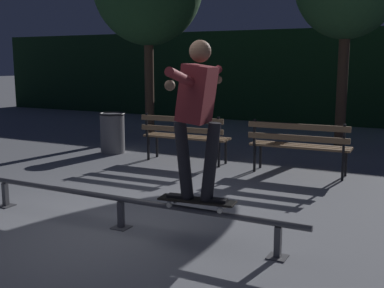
{
  "coord_description": "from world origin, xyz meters",
  "views": [
    {
      "loc": [
        2.98,
        -4.09,
        1.81
      ],
      "look_at": [
        0.46,
        0.82,
        0.85
      ],
      "focal_mm": 44.76,
      "sensor_mm": 36.0,
      "label": 1
    }
  ],
  "objects": [
    {
      "name": "ground_plane",
      "position": [
        0.0,
        0.0,
        0.0
      ],
      "size": [
        90.0,
        90.0,
        0.0
      ],
      "primitive_type": "plane",
      "color": "slate"
    },
    {
      "name": "hedge_backdrop",
      "position": [
        0.0,
        10.32,
        1.36
      ],
      "size": [
        24.0,
        1.2,
        2.73
      ],
      "primitive_type": "cube",
      "color": "black",
      "rests_on": "ground"
    },
    {
      "name": "grind_rail",
      "position": [
        0.0,
        0.02,
        0.28
      ],
      "size": [
        4.16,
        0.18,
        0.36
      ],
      "color": "#47474C",
      "rests_on": "ground"
    },
    {
      "name": "skateboard",
      "position": [
        0.93,
        0.02,
        0.44
      ],
      "size": [
        0.8,
        0.29,
        0.09
      ],
      "color": "black",
      "rests_on": "grind_rail"
    },
    {
      "name": "skateboarder",
      "position": [
        0.93,
        0.02,
        1.37
      ],
      "size": [
        0.63,
        1.4,
        1.56
      ],
      "color": "black",
      "rests_on": "skateboard"
    },
    {
      "name": "park_bench_leftmost",
      "position": [
        -0.99,
        3.37,
        0.54
      ],
      "size": [
        1.61,
        0.46,
        0.88
      ],
      "color": "black",
      "rests_on": "ground"
    },
    {
      "name": "park_bench_left_center",
      "position": [
        1.08,
        3.37,
        0.54
      ],
      "size": [
        1.61,
        0.46,
        0.88
      ],
      "color": "black",
      "rests_on": "ground"
    },
    {
      "name": "trash_can",
      "position": [
        -2.72,
        3.56,
        0.41
      ],
      "size": [
        0.52,
        0.52,
        0.8
      ],
      "color": "slate",
      "rests_on": "ground"
    }
  ]
}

